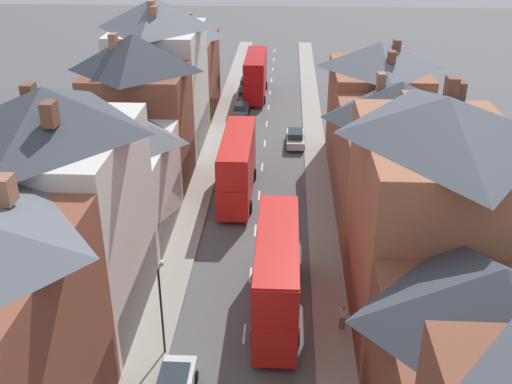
% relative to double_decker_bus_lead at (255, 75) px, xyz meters
% --- Properties ---
extents(pavement_left, '(2.20, 104.00, 0.14)m').
position_rel_double_decker_bus_lead_xyz_m(pavement_left, '(-3.29, -20.24, -2.75)').
color(pavement_left, gray).
rests_on(pavement_left, ground).
extents(pavement_right, '(2.20, 104.00, 0.14)m').
position_rel_double_decker_bus_lead_xyz_m(pavement_right, '(6.91, -20.24, -2.75)').
color(pavement_right, gray).
rests_on(pavement_right, ground).
extents(centre_line_dashes, '(0.14, 97.80, 0.01)m').
position_rel_double_decker_bus_lead_xyz_m(centre_line_dashes, '(1.81, -22.24, -2.81)').
color(centre_line_dashes, silver).
rests_on(centre_line_dashes, ground).
extents(terrace_row_left, '(8.00, 69.04, 14.49)m').
position_rel_double_decker_bus_lead_xyz_m(terrace_row_left, '(-8.38, -34.55, 3.43)').
color(terrace_row_left, '#A36042').
rests_on(terrace_row_left, ground).
extents(terrace_row_right, '(8.00, 53.52, 14.29)m').
position_rel_double_decker_bus_lead_xyz_m(terrace_row_right, '(12.00, -43.47, 3.33)').
color(terrace_row_right, brown).
rests_on(terrace_row_right, ground).
extents(double_decker_bus_lead, '(2.74, 10.80, 5.30)m').
position_rel_double_decker_bus_lead_xyz_m(double_decker_bus_lead, '(0.00, 0.00, 0.00)').
color(double_decker_bus_lead, '#B70F0F').
rests_on(double_decker_bus_lead, ground).
extents(double_decker_bus_mid_street, '(2.74, 10.80, 5.30)m').
position_rel_double_decker_bus_lead_xyz_m(double_decker_bus_mid_street, '(3.60, -44.02, 0.00)').
color(double_decker_bus_mid_street, red).
rests_on(double_decker_bus_mid_street, ground).
extents(double_decker_bus_far_approaching, '(2.74, 10.80, 5.30)m').
position_rel_double_decker_bus_lead_xyz_m(double_decker_bus_far_approaching, '(0.00, -28.33, 0.00)').
color(double_decker_bus_far_approaching, red).
rests_on(double_decker_bus_far_approaching, ground).
extents(car_near_silver, '(1.90, 4.53, 1.65)m').
position_rel_double_decker_bus_lead_xyz_m(car_near_silver, '(-1.29, 2.57, -1.99)').
color(car_near_silver, gray).
rests_on(car_near_silver, ground).
extents(car_parked_left_a, '(1.90, 3.84, 1.59)m').
position_rel_double_decker_bus_lead_xyz_m(car_parked_left_a, '(-1.29, -7.80, -2.01)').
color(car_parked_left_a, '#4C515B').
rests_on(car_parked_left_a, ground).
extents(car_parked_right_a, '(1.90, 4.51, 1.63)m').
position_rel_double_decker_bus_lead_xyz_m(car_parked_right_a, '(4.91, -16.66, -1.99)').
color(car_parked_right_a, silver).
rests_on(car_parked_right_a, ground).
extents(pedestrian_near_right, '(0.36, 0.22, 1.61)m').
position_rel_double_decker_bus_lead_xyz_m(pedestrian_near_right, '(7.44, -45.67, -1.78)').
color(pedestrian_near_right, brown).
rests_on(pedestrian_near_right, pavement_right).
extents(street_lamp, '(0.20, 1.12, 5.50)m').
position_rel_double_decker_bus_lead_xyz_m(street_lamp, '(-2.44, -48.02, 0.43)').
color(street_lamp, black).
rests_on(street_lamp, ground).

